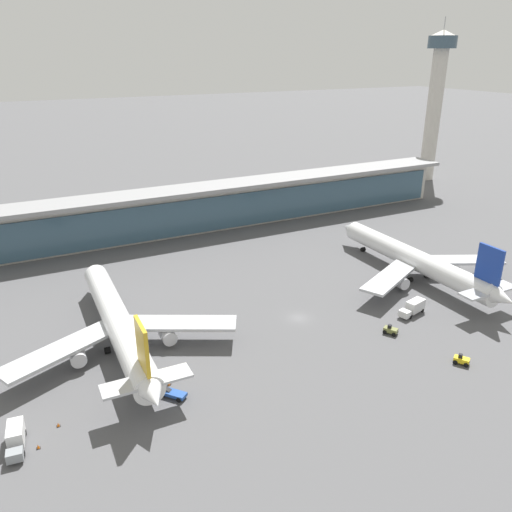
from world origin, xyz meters
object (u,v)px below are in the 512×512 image
at_px(safety_cone_alpha, 169,384).
at_px(safety_cone_charlie, 38,447).
at_px(service_truck_near_nose_white, 413,307).
at_px(airliner_centre_stand, 416,260).
at_px(service_truck_mid_apron_blue, 172,393).
at_px(airliner_left_stand, 119,324).
at_px(service_truck_under_wing_yellow, 461,360).
at_px(service_truck_by_tail_olive, 391,330).
at_px(safety_cone_delta, 58,425).
at_px(service_truck_on_taxiway_grey, 15,438).
at_px(safety_cone_bravo, 169,383).
at_px(control_tower, 436,95).

height_order(safety_cone_alpha, safety_cone_charlie, same).
bearing_deg(safety_cone_alpha, service_truck_near_nose_white, 0.78).
height_order(airliner_centre_stand, service_truck_mid_apron_blue, airliner_centre_stand).
xyz_separation_m(airliner_left_stand, service_truck_under_wing_yellow, (56.42, -35.56, -4.15)).
xyz_separation_m(service_truck_by_tail_olive, safety_cone_delta, (-66.21, 1.35, -0.56)).
relative_size(service_truck_near_nose_white, service_truck_under_wing_yellow, 2.30).
bearing_deg(safety_cone_charlie, airliner_left_stand, 52.65).
bearing_deg(safety_cone_charlie, service_truck_under_wing_yellow, -9.48).
bearing_deg(service_truck_on_taxiway_grey, service_truck_by_tail_olive, 0.43).
distance_m(safety_cone_alpha, safety_cone_charlie, 23.12).
height_order(service_truck_near_nose_white, safety_cone_bravo, service_truck_near_nose_white).
distance_m(service_truck_by_tail_olive, safety_cone_delta, 66.23).
relative_size(service_truck_by_tail_olive, safety_cone_bravo, 4.76).
height_order(safety_cone_alpha, safety_cone_delta, same).
bearing_deg(safety_cone_alpha, safety_cone_delta, -172.63).
height_order(airliner_centre_stand, service_truck_on_taxiway_grey, airliner_centre_stand).
height_order(service_truck_under_wing_yellow, safety_cone_bravo, service_truck_under_wing_yellow).
distance_m(service_truck_near_nose_white, safety_cone_delta, 76.67).
relative_size(service_truck_under_wing_yellow, service_truck_by_tail_olive, 1.00).
relative_size(service_truck_by_tail_olive, service_truck_on_taxiway_grey, 0.44).
relative_size(airliner_left_stand, safety_cone_delta, 85.41).
relative_size(service_truck_mid_apron_blue, safety_cone_alpha, 8.69).
distance_m(service_truck_by_tail_olive, control_tower, 153.53).
bearing_deg(airliner_left_stand, safety_cone_bravo, -73.97).
xyz_separation_m(service_truck_mid_apron_blue, safety_cone_bravo, (0.69, 3.65, -0.49)).
xyz_separation_m(service_truck_under_wing_yellow, safety_cone_alpha, (-51.84, 18.59, -0.56)).
bearing_deg(service_truck_near_nose_white, control_tower, 44.99).
relative_size(airliner_left_stand, service_truck_under_wing_yellow, 17.97).
distance_m(service_truck_mid_apron_blue, safety_cone_bravo, 3.74).
xyz_separation_m(service_truck_under_wing_yellow, service_truck_on_taxiway_grey, (-76.92, 14.24, 0.82)).
xyz_separation_m(airliner_left_stand, service_truck_near_nose_white, (62.21, -16.19, -3.33)).
bearing_deg(airliner_centre_stand, service_truck_mid_apron_blue, -165.27).
distance_m(service_truck_mid_apron_blue, safety_cone_delta, 18.52).
distance_m(airliner_left_stand, safety_cone_alpha, 18.20).
xyz_separation_m(service_truck_under_wing_yellow, service_truck_by_tail_olive, (-4.60, 14.78, 0.00)).
bearing_deg(airliner_left_stand, service_truck_by_tail_olive, -21.85).
distance_m(airliner_left_stand, service_truck_under_wing_yellow, 66.82).
xyz_separation_m(safety_cone_alpha, safety_cone_bravo, (0.21, 0.30, 0.00)).
distance_m(airliner_left_stand, service_truck_mid_apron_blue, 21.16).
distance_m(airliner_centre_stand, service_truck_by_tail_olive, 31.77).
relative_size(service_truck_on_taxiway_grey, safety_cone_charlie, 10.72).
xyz_separation_m(service_truck_by_tail_olive, service_truck_on_taxiway_grey, (-72.32, -0.55, 0.82)).
bearing_deg(service_truck_mid_apron_blue, safety_cone_delta, 177.22).
xyz_separation_m(service_truck_near_nose_white, control_tower, (97.91, 97.88, 35.84)).
bearing_deg(airliner_centre_stand, service_truck_under_wing_yellow, -120.42).
xyz_separation_m(control_tower, safety_cone_bravo, (-155.33, -98.37, -37.21)).
distance_m(service_truck_on_taxiway_grey, safety_cone_charlie, 3.63).
bearing_deg(service_truck_under_wing_yellow, control_tower, 48.51).
bearing_deg(service_truck_mid_apron_blue, safety_cone_charlie, -172.52).
distance_m(service_truck_near_nose_white, safety_cone_bravo, 57.43).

